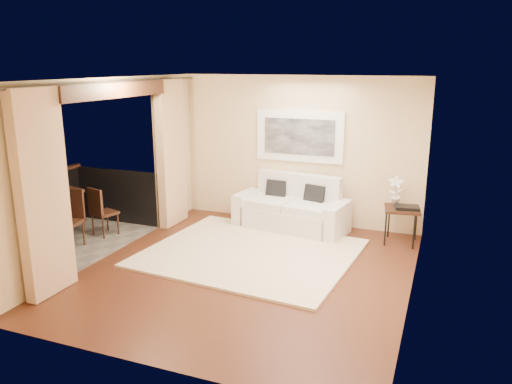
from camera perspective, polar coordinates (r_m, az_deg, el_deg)
The scene contains 18 objects.
floor at distance 7.27m, azimuth -1.00°, elevation -9.01°, with size 5.00×5.00×0.00m, color #542A18.
room_shell at distance 7.74m, azimuth -16.13°, elevation 11.13°, with size 5.00×6.40×5.00m.
balcony at distance 8.92m, azimuth -21.12°, elevation -4.28°, with size 1.81×2.60×1.17m.
curtains at distance 7.88m, azimuth -15.41°, elevation 2.52°, with size 0.16×4.80×2.64m.
artwork at distance 9.08m, azimuth 4.98°, elevation 6.35°, with size 1.62×0.07×0.92m.
rug at distance 7.88m, azimuth -0.64°, elevation -6.95°, with size 3.10×2.70×0.04m, color #F7E7C7.
sofa at distance 9.00m, azimuth 4.20°, elevation -2.06°, with size 2.10×1.14×0.96m.
side_table at distance 8.52m, azimuth 16.35°, elevation -2.12°, with size 0.63×0.63×0.61m.
tray at distance 8.46m, azimuth 16.89°, elevation -1.70°, with size 0.38×0.28×0.05m, color black.
orchid at distance 8.62m, azimuth 15.71°, elevation 0.19°, with size 0.26×0.17×0.49m, color white.
bistro_table at distance 9.29m, azimuth -21.75°, elevation -0.29°, with size 0.81×0.81×0.77m.
balcony_chair_far at distance 8.92m, azimuth -17.41°, elevation -1.84°, with size 0.46×0.46×0.86m.
balcony_chair_near at distance 8.59m, azimuth -20.47°, elevation -2.37°, with size 0.47×0.48×0.94m.
ice_bucket at distance 9.47m, azimuth -22.05°, elevation 1.08°, with size 0.18×0.18×0.20m, color white.
candle at distance 9.34m, azimuth -21.25°, elevation 0.57°, with size 0.06×0.06×0.07m, color red.
vase at distance 9.13m, azimuth -22.50°, elevation 0.49°, with size 0.04×0.04×0.18m, color silver.
glass_a at distance 9.14m, azimuth -21.70°, elevation 0.39°, with size 0.06×0.06×0.12m, color silver.
glass_b at distance 9.20m, azimuth -20.89°, elevation 0.56°, with size 0.06×0.06×0.12m, color white.
Camera 1 is at (2.53, -6.17, 2.91)m, focal length 35.00 mm.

